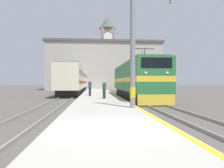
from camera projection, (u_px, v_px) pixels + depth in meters
The scene contains 11 objects.
ground_plane at pixel (97, 93), 36.93m from camera, with size 200.00×200.00×0.00m, color #514C47.
platform at pixel (98, 93), 31.95m from camera, with size 4.23×140.00×0.30m.
rail_track_near at pixel (124, 94), 32.29m from camera, with size 2.84×140.00×0.16m.
rail_track_far at pixel (73, 94), 31.65m from camera, with size 2.84×140.00×0.16m.
locomotive_train at pixel (135, 80), 24.11m from camera, with size 2.92×16.82×4.89m.
passenger_train at pixel (79, 80), 44.98m from camera, with size 2.92×43.83×4.11m.
catenary_mast at pixel (134, 46), 12.79m from camera, with size 2.58×0.33×7.41m.
person_on_platform at pixel (90, 87), 23.88m from camera, with size 0.34×0.34×1.76m.
second_waiting_passenger at pixel (104, 89), 19.83m from camera, with size 0.34×0.34×1.62m.
clock_tower at pixel (108, 50), 67.20m from camera, with size 5.13×5.13×21.97m.
station_building at pixel (104, 66), 53.72m from camera, with size 27.45×9.78×11.53m.
Camera 1 is at (-0.59, -7.00, 1.78)m, focal length 35.00 mm.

